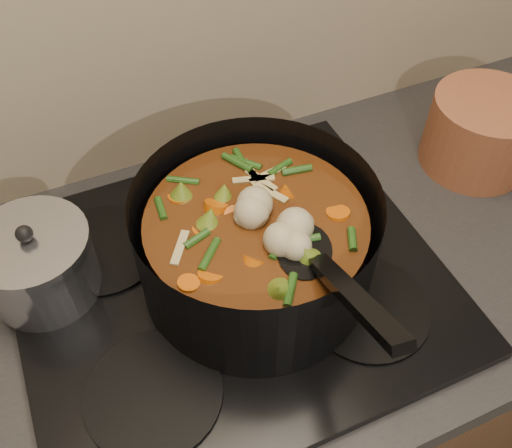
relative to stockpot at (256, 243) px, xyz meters
name	(u,v)px	position (x,y,z in m)	size (l,w,h in m)	color
counter	(238,407)	(-0.04, 0.01, -0.55)	(2.64, 0.64, 0.91)	brown
stovetop	(231,281)	(-0.04, 0.01, -0.09)	(0.62, 0.54, 0.03)	black
stockpot	(256,243)	(0.00, 0.00, 0.00)	(0.42, 0.50, 0.25)	black
saucepan	(39,264)	(-0.29, 0.11, -0.02)	(0.16, 0.16, 0.13)	silver
terracotta_crock	(481,132)	(0.47, 0.09, -0.03)	(0.19, 0.19, 0.13)	#965531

